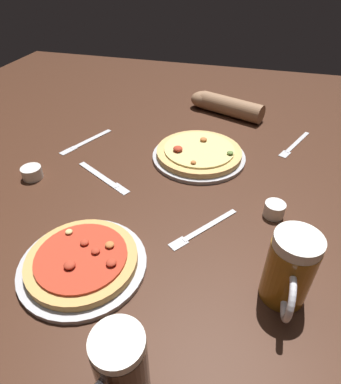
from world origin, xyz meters
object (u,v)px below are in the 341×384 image
at_px(pizza_plate_far, 199,154).
at_px(beer_mug_dark, 289,270).
at_px(beer_mug_pale, 120,369).
at_px(fork_left, 295,144).
at_px(knife_right, 86,141).
at_px(knife_spare, 103,178).
at_px(ramekin_sauce, 32,173).
at_px(ramekin_butter, 274,209).
at_px(fork_spare, 203,229).
at_px(diner_arm, 223,105).
at_px(pizza_plate_near, 83,262).

bearing_deg(pizza_plate_far, beer_mug_dark, -60.68).
xyz_separation_m(pizza_plate_far, beer_mug_pale, (0.02, -0.70, 0.05)).
bearing_deg(fork_left, knife_right, -166.43).
distance_m(fork_left, knife_spare, 0.66).
bearing_deg(ramekin_sauce, pizza_plate_far, 27.57).
relative_size(beer_mug_dark, ramekin_butter, 3.05).
bearing_deg(ramekin_butter, fork_spare, -148.60).
xyz_separation_m(fork_left, diner_arm, (-0.28, 0.19, 0.03)).
height_order(pizza_plate_near, beer_mug_dark, beer_mug_dark).
height_order(pizza_plate_near, beer_mug_pale, beer_mug_pale).
distance_m(pizza_plate_far, fork_spare, 0.33).
bearing_deg(ramekin_butter, knife_spare, 175.89).
distance_m(ramekin_sauce, fork_spare, 0.53).
height_order(fork_spare, diner_arm, diner_arm).
relative_size(pizza_plate_far, fork_spare, 1.65).
bearing_deg(fork_left, knife_spare, -147.34).
relative_size(pizza_plate_near, fork_spare, 1.52).
relative_size(beer_mug_dark, diner_arm, 0.52).
height_order(pizza_plate_near, fork_spare, pizza_plate_near).
xyz_separation_m(knife_right, fork_spare, (0.47, -0.32, 0.00)).
bearing_deg(diner_arm, fork_left, -34.88).
xyz_separation_m(ramekin_sauce, fork_spare, (0.53, -0.08, -0.01)).
height_order(knife_right, diner_arm, diner_arm).
bearing_deg(beer_mug_pale, pizza_plate_far, 91.79).
bearing_deg(fork_spare, knife_spare, 157.50).
bearing_deg(knife_right, fork_left, 13.57).
xyz_separation_m(fork_spare, diner_arm, (-0.05, 0.68, 0.03)).
distance_m(ramekin_sauce, ramekin_butter, 0.69).
relative_size(pizza_plate_near, beer_mug_pale, 1.90).
distance_m(ramekin_sauce, knife_right, 0.24).
height_order(beer_mug_dark, diner_arm, beer_mug_dark).
bearing_deg(beer_mug_dark, ramekin_sauce, 162.36).
height_order(pizza_plate_near, ramekin_butter, pizza_plate_near).
distance_m(beer_mug_pale, fork_left, 0.92).
height_order(beer_mug_dark, ramekin_sauce, beer_mug_dark).
bearing_deg(knife_right, diner_arm, 40.66).
height_order(ramekin_sauce, diner_arm, diner_arm).
distance_m(pizza_plate_far, knife_right, 0.40).
xyz_separation_m(fork_spare, knife_spare, (-0.33, 0.13, 0.00)).
xyz_separation_m(ramekin_sauce, ramekin_butter, (0.69, 0.02, 0.00)).
bearing_deg(beer_mug_dark, pizza_plate_near, -174.76).
relative_size(pizza_plate_near, knife_spare, 1.33).
bearing_deg(fork_left, ramekin_butter, -99.22).
height_order(beer_mug_dark, fork_spare, beer_mug_dark).
height_order(beer_mug_pale, diner_arm, beer_mug_pale).
bearing_deg(fork_spare, pizza_plate_near, -141.72).
distance_m(knife_right, diner_arm, 0.56).
bearing_deg(ramekin_sauce, knife_spare, 14.13).
distance_m(beer_mug_dark, beer_mug_pale, 0.34).
bearing_deg(fork_spare, fork_left, 65.13).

